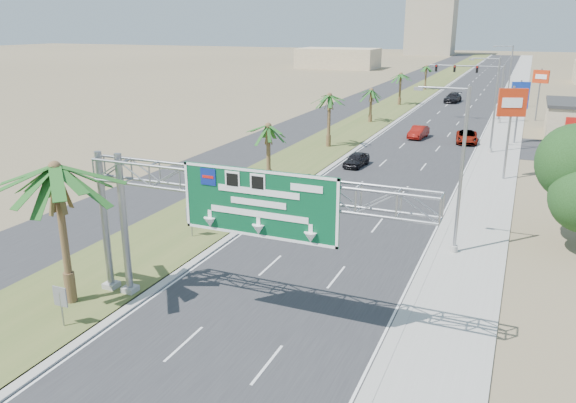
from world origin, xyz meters
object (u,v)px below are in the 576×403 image
at_px(signal_mast, 487,88).
at_px(car_left_lane, 356,160).
at_px(pole_sign_red_far, 541,80).
at_px(car_right_lane, 467,137).
at_px(pole_sign_red_near, 512,107).
at_px(palm_near, 55,169).
at_px(car_far, 453,98).
at_px(sign_gantry, 231,196).
at_px(pole_sign_blue, 520,98).
at_px(car_mid_lane, 418,132).

bearing_deg(signal_mast, car_left_lane, -106.48).
distance_m(signal_mast, pole_sign_red_far, 8.24).
relative_size(car_right_lane, pole_sign_red_near, 0.62).
distance_m(palm_near, pole_sign_red_near, 37.95).
xyz_separation_m(palm_near, car_left_lane, (5.10, 32.64, -6.25)).
xyz_separation_m(car_far, pole_sign_red_far, (13.50, -15.52, 4.92)).
relative_size(car_left_lane, car_far, 0.72).
height_order(car_left_lane, car_far, car_far).
height_order(signal_mast, car_far, signal_mast).
relative_size(sign_gantry, pole_sign_red_far, 2.29).
distance_m(car_left_lane, pole_sign_blue, 22.89).
relative_size(signal_mast, pole_sign_red_far, 1.40).
bearing_deg(car_right_lane, pole_sign_red_far, 62.90).
distance_m(car_right_lane, pole_sign_blue, 7.11).
xyz_separation_m(car_right_lane, pole_sign_red_far, (7.38, 20.04, 5.02)).
bearing_deg(sign_gantry, car_left_lane, 95.64).
distance_m(sign_gantry, car_far, 82.36).
xyz_separation_m(car_far, pole_sign_blue, (11.27, -33.81, 4.49)).
bearing_deg(car_left_lane, car_far, 92.33).
distance_m(car_mid_lane, car_right_lane, 5.76).
height_order(car_right_lane, pole_sign_red_far, pole_sign_red_far).
xyz_separation_m(sign_gantry, signal_mast, (6.23, 62.05, -1.21)).
height_order(sign_gantry, pole_sign_blue, sign_gantry).
xyz_separation_m(car_right_lane, car_far, (-6.12, 35.56, 0.10)).
relative_size(car_left_lane, pole_sign_blue, 0.55).
bearing_deg(car_right_lane, pole_sign_red_near, -79.59).
bearing_deg(car_right_lane, car_mid_lane, 166.60).
relative_size(car_left_lane, pole_sign_red_far, 0.55).
distance_m(signal_mast, pole_sign_red_near, 31.21).
bearing_deg(car_left_lane, pole_sign_blue, 57.16).
relative_size(sign_gantry, car_right_lane, 3.30).
bearing_deg(pole_sign_red_near, sign_gantry, -108.53).
bearing_deg(pole_sign_red_near, palm_near, -119.32).
relative_size(sign_gantry, car_far, 3.03).
distance_m(pole_sign_blue, pole_sign_red_far, 18.43).
distance_m(sign_gantry, palm_near, 8.41).
xyz_separation_m(signal_mast, car_mid_lane, (-6.33, -14.76, -4.12)).
bearing_deg(palm_near, pole_sign_red_near, 60.68).
relative_size(signal_mast, car_right_lane, 2.02).
distance_m(sign_gantry, car_mid_lane, 47.58).
height_order(car_left_lane, car_mid_lane, car_mid_lane).
bearing_deg(pole_sign_blue, pole_sign_red_near, -91.07).
bearing_deg(pole_sign_red_far, car_right_lane, -110.21).
xyz_separation_m(palm_near, signal_mast, (14.37, 63.97, -2.08)).
xyz_separation_m(pole_sign_blue, pole_sign_red_far, (2.23, 18.29, 0.43)).
relative_size(car_right_lane, pole_sign_blue, 0.70).
xyz_separation_m(car_left_lane, car_mid_lane, (2.93, 16.57, 0.05)).
bearing_deg(car_left_lane, palm_near, -93.75).
relative_size(car_left_lane, pole_sign_red_near, 0.48).
distance_m(car_left_lane, pole_sign_red_far, 39.70).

